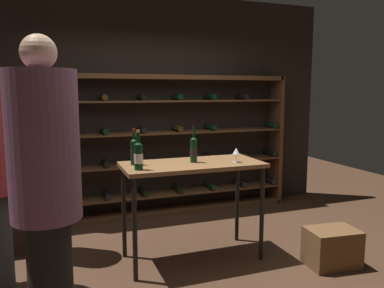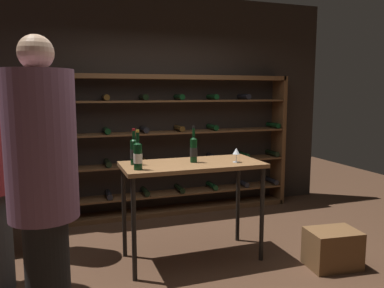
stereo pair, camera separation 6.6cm
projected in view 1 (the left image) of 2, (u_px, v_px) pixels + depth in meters
ground_plane at (203, 268)px, 3.68m from camera, size 9.91×9.91×0.00m
back_wall at (151, 105)px, 5.29m from camera, size 5.25×0.10×2.99m
wine_rack at (177, 145)px, 5.28m from camera, size 3.22×0.32×1.91m
tasting_table at (192, 173)px, 3.78m from camera, size 1.38×0.64×0.99m
person_bystander_dark_jacket at (45, 180)px, 2.42m from camera, size 0.44×0.44×2.04m
person_guest_khaki at (42, 155)px, 3.88m from camera, size 0.43×0.43×1.90m
wine_crate at (332, 247)px, 3.71m from camera, size 0.51×0.39×0.37m
wine_bottle_amber_reserve at (138, 156)px, 3.41m from camera, size 0.08×0.08×0.36m
wine_bottle_black_capsule at (134, 151)px, 3.64m from camera, size 0.07×0.07×0.35m
wine_bottle_green_slim at (194, 149)px, 3.77m from camera, size 0.07×0.07×0.36m
wine_glass_stemmed_center at (236, 152)px, 3.78m from camera, size 0.07×0.07×0.14m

